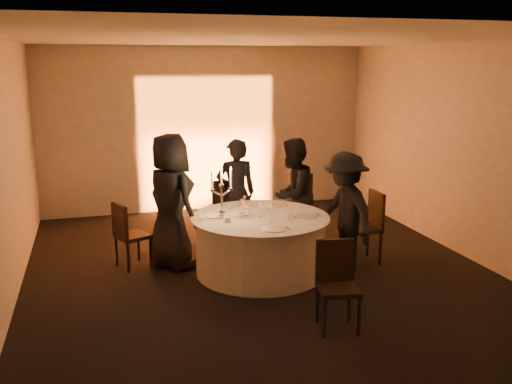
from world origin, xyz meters
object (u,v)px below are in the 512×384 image
object	(u,v)px
guest_left	(171,201)
candelabra	(222,199)
chair_front	(337,279)
guest_back_left	(236,193)
guest_back_right	(292,194)
chair_back_right	(298,202)
banquet_table	(260,245)
coffee_cup	(227,220)
guest_right	(345,212)
chair_left	(127,232)
chair_back_left	(224,205)
chair_right	(368,222)

from	to	relation	value
guest_left	candelabra	bearing A→B (deg)	-159.59
chair_front	guest_back_left	xyz separation A→B (m)	(-0.35, 2.88, 0.30)
guest_back_right	guest_back_left	bearing A→B (deg)	-64.26
chair_front	guest_back_left	bearing A→B (deg)	106.85
guest_back_right	chair_back_right	bearing A→B (deg)	-159.13
guest_left	guest_back_left	world-z (taller)	guest_left
banquet_table	guest_back_right	distance (m)	1.21
candelabra	guest_back_left	bearing A→B (deg)	67.52
coffee_cup	guest_right	bearing A→B (deg)	-2.66
chair_left	guest_left	world-z (taller)	guest_left
chair_front	coffee_cup	world-z (taller)	chair_front
chair_back_right	coffee_cup	size ratio (longest dim) A/B	9.02
banquet_table	chair_left	xyz separation A→B (m)	(-1.66, 0.67, 0.12)
guest_back_left	guest_back_right	distance (m)	0.83
chair_back_left	guest_back_left	distance (m)	0.58
chair_back_right	guest_right	distance (m)	1.63
candelabra	chair_back_left	bearing A→B (deg)	76.30
chair_back_left	chair_back_right	xyz separation A→B (m)	(1.13, -0.27, 0.03)
chair_back_left	chair_back_right	bearing A→B (deg)	169.66
chair_back_right	coffee_cup	world-z (taller)	chair_back_right
chair_back_left	guest_back_left	size ratio (longest dim) A/B	0.57
chair_front	guest_right	world-z (taller)	guest_right
chair_back_left	coffee_cup	distance (m)	1.87
chair_back_right	guest_right	xyz separation A→B (m)	(0.06, -1.61, 0.24)
chair_back_right	guest_back_right	xyz separation A→B (m)	(-0.29, -0.55, 0.27)
banquet_table	guest_back_left	world-z (taller)	guest_back_left
guest_back_right	coffee_cup	distance (m)	1.56
chair_back_right	chair_front	bearing A→B (deg)	43.24
chair_back_left	chair_front	world-z (taller)	chair_back_left
banquet_table	chair_left	distance (m)	1.79
banquet_table	chair_back_left	xyz separation A→B (m)	(-0.10, 1.67, 0.14)
chair_left	coffee_cup	xyz separation A→B (m)	(1.18, -0.81, 0.30)
chair_front	guest_back_right	distance (m)	2.61
chair_right	candelabra	xyz separation A→B (m)	(-2.06, 0.03, 0.46)
chair_left	candelabra	size ratio (longest dim) A/B	1.24
guest_back_right	chair_left	bearing A→B (deg)	-36.92
guest_back_left	guest_right	size ratio (longest dim) A/B	1.02
chair_left	coffee_cup	bearing A→B (deg)	-148.40
banquet_table	guest_right	bearing A→B (deg)	-11.09
chair_back_right	chair_front	distance (m)	3.18
guest_back_left	coffee_cup	distance (m)	1.39
chair_front	guest_right	size ratio (longest dim) A/B	0.58
guest_back_right	guest_right	size ratio (longest dim) A/B	1.04
chair_back_right	guest_right	bearing A→B (deg)	58.17
guest_right	candelabra	bearing A→B (deg)	-110.40
chair_front	coffee_cup	size ratio (longest dim) A/B	8.42
banquet_table	coffee_cup	size ratio (longest dim) A/B	16.36
banquet_table	chair_back_right	xyz separation A→B (m)	(1.03, 1.40, 0.18)
chair_left	guest_back_right	distance (m)	2.42
guest_left	guest_back_right	distance (m)	1.84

